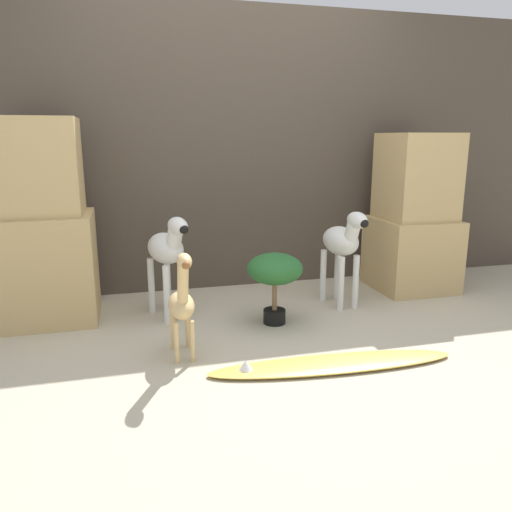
% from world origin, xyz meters
% --- Properties ---
extents(ground_plane, '(14.00, 14.00, 0.00)m').
position_xyz_m(ground_plane, '(0.00, 0.00, 0.00)').
color(ground_plane, '#B2A88E').
extents(wall_back, '(6.40, 0.08, 2.20)m').
position_xyz_m(wall_back, '(0.00, 1.38, 1.10)').
color(wall_back, '#473D33').
rests_on(wall_back, ground_plane).
extents(rock_pillar_left, '(0.60, 0.59, 1.34)m').
position_xyz_m(rock_pillar_left, '(-1.37, 0.90, 0.61)').
color(rock_pillar_left, tan).
rests_on(rock_pillar_left, ground_plane).
extents(rock_pillar_right, '(0.60, 0.59, 1.24)m').
position_xyz_m(rock_pillar_right, '(1.37, 0.90, 0.57)').
color(rock_pillar_right, tan).
rests_on(rock_pillar_right, ground_plane).
extents(zebra_right, '(0.26, 0.49, 0.72)m').
position_xyz_m(zebra_right, '(0.65, 0.64, 0.47)').
color(zebra_right, silver).
rests_on(zebra_right, ground_plane).
extents(zebra_left, '(0.32, 0.49, 0.72)m').
position_xyz_m(zebra_left, '(-0.60, 0.72, 0.47)').
color(zebra_left, silver).
rests_on(zebra_left, ground_plane).
extents(giraffe_figurine, '(0.15, 0.43, 0.65)m').
position_xyz_m(giraffe_figurine, '(-0.59, 0.03, 0.34)').
color(giraffe_figurine, tan).
rests_on(giraffe_figurine, ground_plane).
extents(potted_palm_front, '(0.37, 0.37, 0.48)m').
position_xyz_m(potted_palm_front, '(0.06, 0.42, 0.35)').
color(potted_palm_front, black).
rests_on(potted_palm_front, ground_plane).
extents(surfboard, '(1.38, 0.34, 0.08)m').
position_xyz_m(surfboard, '(0.17, -0.29, 0.02)').
color(surfboard, gold).
rests_on(surfboard, ground_plane).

